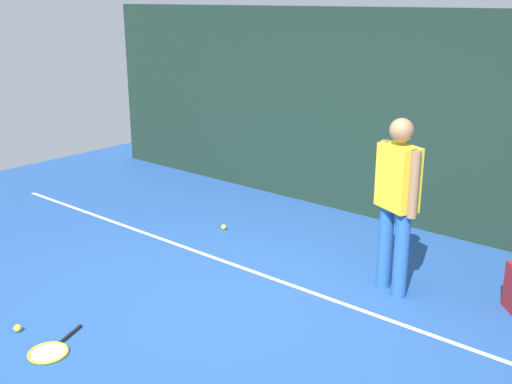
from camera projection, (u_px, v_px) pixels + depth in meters
The scene contains 7 objects.
ground_plane at pixel (228, 304), 5.78m from camera, with size 12.00×12.00×0.00m, color #234C93.
back_fence at pixel (393, 119), 7.58m from camera, with size 10.00×0.10×2.62m, color #192D23.
court_line at pixel (275, 279), 6.29m from camera, with size 9.00×0.05×0.00m, color white.
tennis_player at pixel (397, 196), 5.76m from camera, with size 0.49×0.36×1.70m.
tennis_racket at pixel (50, 351), 5.00m from camera, with size 0.42×0.64×0.03m.
tennis_ball_near_player at pixel (17, 328), 5.30m from camera, with size 0.07×0.07×0.07m, color #CCE033.
tennis_ball_by_fence at pixel (224, 227), 7.63m from camera, with size 0.07×0.07×0.07m, color #CCE033.
Camera 1 is at (3.54, -3.82, 2.74)m, focal length 43.69 mm.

